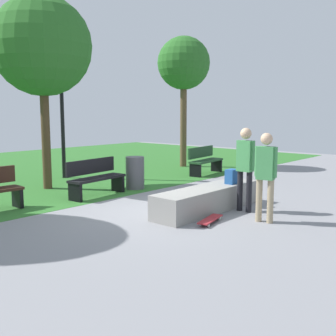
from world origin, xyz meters
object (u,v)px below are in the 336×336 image
object	(u,v)px
skater_performing_trick	(266,171)
tree_broad_elm	(184,65)
backpack_on_ledge	(232,177)
skateboard_by_ledge	(210,219)
park_bench_by_oak	(95,177)
skater_watching	(245,163)
tree_tall_oak	(42,47)
concrete_ledge	(208,199)
lamp_post	(61,90)
park_bench_center_lawn	(205,160)
trash_bin	(135,173)

from	to	relation	value
skater_performing_trick	tree_broad_elm	world-z (taller)	tree_broad_elm
backpack_on_ledge	skateboard_by_ledge	distance (m)	1.62
skater_performing_trick	park_bench_by_oak	bearing A→B (deg)	97.44
skater_watching	tree_tall_oak	xyz separation A→B (m)	(-1.29, 5.37, 2.72)
concrete_ledge	lamp_post	size ratio (longest dim) A/B	0.64
skater_watching	skateboard_by_ledge	size ratio (longest dim) A/B	2.13
park_bench_center_lawn	tree_broad_elm	bearing A→B (deg)	59.84
tree_broad_elm	lamp_post	xyz separation A→B (m)	(-4.61, 1.09, -1.06)
skater_performing_trick	skater_watching	bearing A→B (deg)	56.20
backpack_on_ledge	park_bench_by_oak	distance (m)	3.40
tree_broad_elm	trash_bin	distance (m)	5.87
concrete_ledge	skater_watching	bearing A→B (deg)	-52.86
skater_performing_trick	park_bench_by_oak	distance (m)	4.40
concrete_ledge	lamp_post	xyz separation A→B (m)	(0.52, 5.97, 2.49)
park_bench_by_oak	tree_broad_elm	size ratio (longest dim) A/B	0.34
skateboard_by_ledge	lamp_post	xyz separation A→B (m)	(1.26, 6.56, 2.68)
concrete_ledge	park_bench_by_oak	distance (m)	3.07
concrete_ledge	tree_broad_elm	size ratio (longest dim) A/B	0.61
skater_watching	trash_bin	distance (m)	3.62
backpack_on_ledge	skater_performing_trick	distance (m)	1.43
lamp_post	backpack_on_ledge	bearing A→B (deg)	-88.42
skater_performing_trick	skater_watching	xyz separation A→B (m)	(0.49, 0.73, 0.04)
backpack_on_ledge	tree_tall_oak	world-z (taller)	tree_tall_oak
skater_watching	tree_tall_oak	size ratio (longest dim) A/B	0.35
concrete_ledge	park_bench_center_lawn	bearing A→B (deg)	37.21
skater_watching	park_bench_center_lawn	bearing A→B (deg)	45.56
skater_watching	trash_bin	xyz separation A→B (m)	(0.26, 3.56, -0.59)
backpack_on_ledge	lamp_post	world-z (taller)	lamp_post
concrete_ledge	park_bench_by_oak	xyz separation A→B (m)	(-0.60, 3.00, 0.23)
skater_performing_trick	trash_bin	distance (m)	4.39
skater_performing_trick	lamp_post	size ratio (longest dim) A/B	0.37
backpack_on_ledge	tree_broad_elm	bearing A→B (deg)	46.66
skater_watching	skateboard_by_ledge	world-z (taller)	skater_watching
skater_watching	lamp_post	world-z (taller)	lamp_post
trash_bin	concrete_ledge	bearing A→B (deg)	-103.67
backpack_on_ledge	skater_watching	xyz separation A→B (m)	(-0.23, -0.46, 0.37)
backpack_on_ledge	trash_bin	bearing A→B (deg)	87.53
tree_tall_oak	lamp_post	distance (m)	2.07
park_bench_by_oak	park_bench_center_lawn	distance (m)	4.70
tree_tall_oak	park_bench_center_lawn	bearing A→B (deg)	-18.51
concrete_ledge	trash_bin	bearing A→B (deg)	76.33
backpack_on_ledge	concrete_ledge	bearing A→B (deg)	166.69
tree_broad_elm	concrete_ledge	bearing A→B (deg)	-136.42
concrete_ledge	skater_performing_trick	distance (m)	1.52
park_bench_by_oak	tree_broad_elm	xyz separation A→B (m)	(5.73, 1.88, 3.32)
concrete_ledge	backpack_on_ledge	xyz separation A→B (m)	(0.68, -0.14, 0.41)
lamp_post	skateboard_by_ledge	bearing A→B (deg)	-100.91
backpack_on_ledge	park_bench_center_lawn	world-z (taller)	park_bench_center_lawn
skateboard_by_ledge	tree_broad_elm	world-z (taller)	tree_broad_elm
skateboard_by_ledge	skater_performing_trick	bearing A→B (deg)	-45.89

